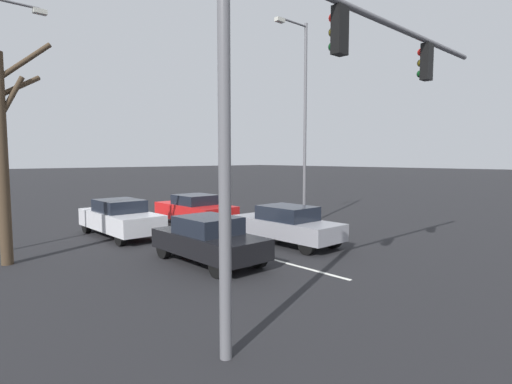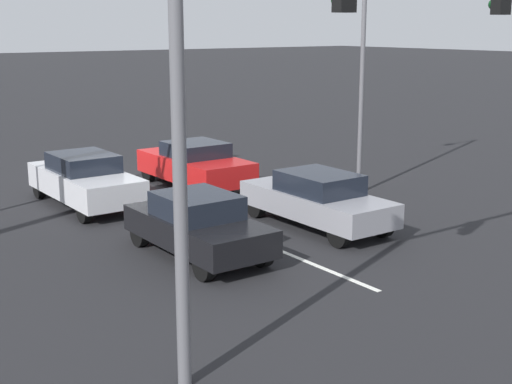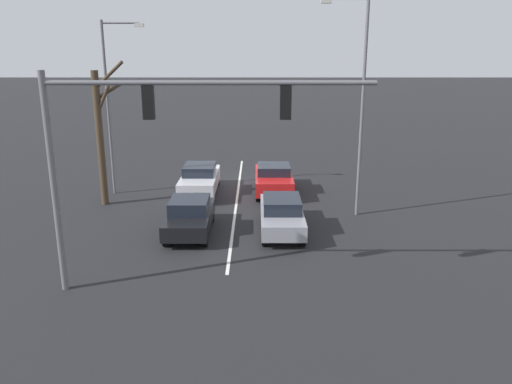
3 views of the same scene
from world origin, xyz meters
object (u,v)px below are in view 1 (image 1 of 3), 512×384
(car_red_leftlane_second, at_px, (195,210))
(bare_tree_near, at_px, (4,150))
(car_gray_leftlane_front, at_px, (286,224))
(car_black_midlane_front, at_px, (209,239))
(street_lamp_left_shoulder, at_px, (302,113))
(traffic_signal_gantry, at_px, (333,74))
(car_silver_midlane_second, at_px, (120,218))

(car_red_leftlane_second, bearing_deg, bare_tree_near, 14.63)
(car_gray_leftlane_front, bearing_deg, car_red_leftlane_second, -88.66)
(car_black_midlane_front, bearing_deg, car_gray_leftlane_front, -176.10)
(street_lamp_left_shoulder, xyz_separation_m, bare_tree_near, (11.68, -1.62, -1.85))
(car_red_leftlane_second, bearing_deg, traffic_signal_gantry, 69.63)
(traffic_signal_gantry, distance_m, street_lamp_left_shoulder, 10.62)
(car_red_leftlane_second, bearing_deg, car_black_midlane_front, 59.47)
(car_gray_leftlane_front, relative_size, car_red_leftlane_second, 1.01)
(car_red_leftlane_second, xyz_separation_m, traffic_signal_gantry, (4.14, 11.16, 4.16))
(bare_tree_near, bearing_deg, street_lamp_left_shoulder, 172.11)
(car_gray_leftlane_front, distance_m, car_black_midlane_front, 3.77)
(car_silver_midlane_second, relative_size, street_lamp_left_shoulder, 0.49)
(car_black_midlane_front, xyz_separation_m, car_silver_midlane_second, (0.23, -5.90, 0.04))
(car_gray_leftlane_front, xyz_separation_m, traffic_signal_gantry, (4.28, 5.28, 4.17))
(car_red_leftlane_second, relative_size, bare_tree_near, 0.66)
(car_red_leftlane_second, distance_m, street_lamp_left_shoulder, 6.87)
(car_black_midlane_front, height_order, car_red_leftlane_second, car_red_leftlane_second)
(car_silver_midlane_second, bearing_deg, street_lamp_left_shoulder, 154.32)
(car_gray_leftlane_front, distance_m, street_lamp_left_shoulder, 6.06)
(traffic_signal_gantry, bearing_deg, car_red_leftlane_second, -110.37)
(car_black_midlane_front, distance_m, traffic_signal_gantry, 6.55)
(car_red_leftlane_second, distance_m, traffic_signal_gantry, 12.61)
(car_black_midlane_front, bearing_deg, street_lamp_left_shoulder, -161.47)
(car_silver_midlane_second, distance_m, bare_tree_near, 5.47)
(car_black_midlane_front, bearing_deg, car_silver_midlane_second, -87.72)
(car_red_leftlane_second, xyz_separation_m, bare_tree_near, (8.21, 2.14, 2.74))
(traffic_signal_gantry, height_order, bare_tree_near, bare_tree_near)
(traffic_signal_gantry, height_order, street_lamp_left_shoulder, street_lamp_left_shoulder)
(car_gray_leftlane_front, height_order, bare_tree_near, bare_tree_near)
(car_black_midlane_front, bearing_deg, car_red_leftlane_second, -120.53)
(street_lamp_left_shoulder, bearing_deg, car_red_leftlane_second, -47.30)
(street_lamp_left_shoulder, distance_m, bare_tree_near, 11.93)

